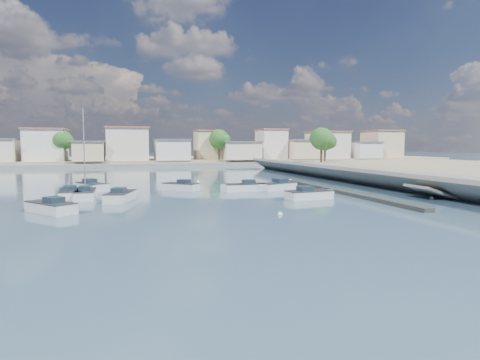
% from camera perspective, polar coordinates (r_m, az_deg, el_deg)
% --- Properties ---
extents(ground, '(400.00, 400.00, 0.00)m').
position_cam_1_polar(ground, '(70.37, -3.13, 0.73)').
color(ground, '#324964').
rests_on(ground, ground).
extents(seawall_walkway, '(5.00, 90.00, 1.80)m').
position_cam_1_polar(seawall_walkway, '(53.80, 23.40, -0.03)').
color(seawall_walkway, slate).
rests_on(seawall_walkway, ground).
extents(breakwater, '(2.00, 31.02, 0.35)m').
position_cam_1_polar(breakwater, '(47.12, 12.63, -1.29)').
color(breakwater, black).
rests_on(breakwater, ground).
extents(far_shore_land, '(160.00, 40.00, 1.40)m').
position_cam_1_polar(far_shore_land, '(121.51, -8.59, 2.80)').
color(far_shore_land, gray).
rests_on(far_shore_land, ground).
extents(far_shore_quay, '(160.00, 2.50, 0.80)m').
position_cam_1_polar(far_shore_quay, '(100.75, -7.05, 2.21)').
color(far_shore_quay, slate).
rests_on(far_shore_quay, ground).
extents(far_town, '(113.01, 12.80, 8.35)m').
position_cam_1_polar(far_town, '(108.57, -1.95, 4.84)').
color(far_town, beige).
rests_on(far_town, far_shore_land).
extents(shore_trees, '(74.56, 38.32, 7.92)m').
position_cam_1_polar(shore_trees, '(99.46, -2.05, 5.56)').
color(shore_trees, '#38281E').
rests_on(shore_trees, ground).
extents(motorboat_a, '(4.28, 4.69, 1.48)m').
position_cam_1_polar(motorboat_a, '(34.61, -25.51, -3.56)').
color(motorboat_a, silver).
rests_on(motorboat_a, ground).
extents(motorboat_b, '(3.13, 5.35, 1.48)m').
position_cam_1_polar(motorboat_b, '(39.76, -16.55, -2.23)').
color(motorboat_b, silver).
rests_on(motorboat_b, ground).
extents(motorboat_c, '(5.16, 1.87, 1.48)m').
position_cam_1_polar(motorboat_c, '(45.77, 0.39, -1.09)').
color(motorboat_c, silver).
rests_on(motorboat_c, ground).
extents(motorboat_d, '(5.29, 3.65, 1.48)m').
position_cam_1_polar(motorboat_d, '(47.15, 5.11, -0.93)').
color(motorboat_d, silver).
rests_on(motorboat_d, ground).
extents(motorboat_e, '(2.59, 5.85, 1.48)m').
position_cam_1_polar(motorboat_e, '(43.29, -22.99, -1.84)').
color(motorboat_e, silver).
rests_on(motorboat_e, ground).
extents(motorboat_f, '(4.35, 4.14, 1.48)m').
position_cam_1_polar(motorboat_f, '(47.15, -8.65, -0.97)').
color(motorboat_f, silver).
rests_on(motorboat_f, ground).
extents(motorboat_g, '(4.17, 5.44, 1.48)m').
position_cam_1_polar(motorboat_g, '(49.67, -20.22, -0.92)').
color(motorboat_g, silver).
rests_on(motorboat_g, ground).
extents(motorboat_h, '(5.26, 2.50, 1.48)m').
position_cam_1_polar(motorboat_h, '(39.72, 10.11, -2.10)').
color(motorboat_h, silver).
rests_on(motorboat_h, ground).
extents(sailboat, '(1.85, 5.81, 9.00)m').
position_cam_1_polar(sailboat, '(42.50, -21.09, -1.84)').
color(sailboat, silver).
rests_on(sailboat, ground).
extents(mooring_buoys, '(19.11, 28.49, 0.37)m').
position_cam_1_polar(mooring_buoys, '(47.48, 8.94, -1.33)').
color(mooring_buoys, white).
rests_on(mooring_buoys, ground).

